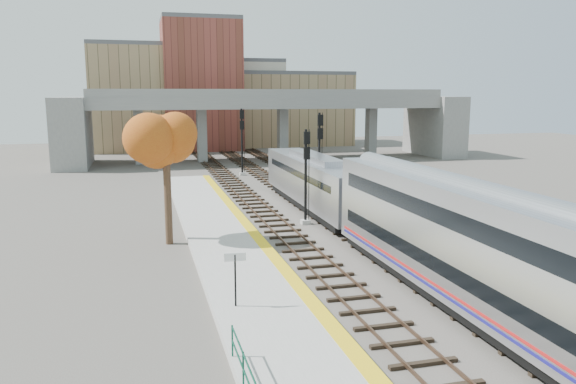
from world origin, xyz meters
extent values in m
plane|color=#47423D|center=(0.00, 0.00, 0.00)|extent=(160.00, 160.00, 0.00)
cube|color=#9E9E99|center=(-7.25, 0.00, 0.17)|extent=(4.50, 60.00, 0.35)
cube|color=yellow|center=(-5.35, 0.00, 0.35)|extent=(0.70, 60.00, 0.01)
cube|color=black|center=(-3.20, 12.50, 0.07)|extent=(2.50, 95.00, 0.14)
cube|color=brown|center=(-3.92, 12.50, 0.18)|extent=(0.07, 95.00, 0.14)
cube|color=brown|center=(-2.48, 12.50, 0.18)|extent=(0.07, 95.00, 0.14)
cube|color=black|center=(1.00, 12.50, 0.07)|extent=(2.50, 95.00, 0.14)
cube|color=brown|center=(0.28, 12.50, 0.18)|extent=(0.07, 95.00, 0.14)
cube|color=brown|center=(1.72, 12.50, 0.18)|extent=(0.07, 95.00, 0.14)
cube|color=black|center=(5.00, 12.50, 0.07)|extent=(2.50, 95.00, 0.14)
cube|color=brown|center=(4.28, 12.50, 0.18)|extent=(0.07, 95.00, 0.14)
cube|color=brown|center=(5.72, 12.50, 0.18)|extent=(0.07, 95.00, 0.14)
cube|color=slate|center=(5.00, 45.00, 7.75)|extent=(46.00, 10.00, 1.50)
cube|color=slate|center=(5.00, 40.20, 9.00)|extent=(46.00, 0.20, 1.00)
cube|color=slate|center=(5.00, 49.80, 9.00)|extent=(46.00, 0.20, 1.00)
cube|color=slate|center=(-12.00, 45.00, 3.50)|extent=(1.20, 1.60, 7.00)
cube|color=slate|center=(-4.00, 45.00, 3.50)|extent=(1.20, 1.60, 7.00)
cube|color=slate|center=(7.00, 45.00, 3.50)|extent=(1.20, 1.60, 7.00)
cube|color=slate|center=(20.00, 45.00, 3.50)|extent=(1.20, 1.60, 7.00)
cube|color=slate|center=(-20.00, 45.00, 4.25)|extent=(4.00, 12.00, 8.50)
cube|color=slate|center=(30.00, 45.00, 4.25)|extent=(4.00, 12.00, 8.50)
cube|color=#967F57|center=(-10.00, 65.00, 8.00)|extent=(18.00, 14.00, 16.00)
cube|color=#4C4C4F|center=(-10.00, 65.00, 16.30)|extent=(18.00, 14.00, 0.60)
cube|color=beige|center=(4.00, 70.00, 7.00)|extent=(16.00, 16.00, 14.00)
cube|color=#4C4C4F|center=(4.00, 70.00, 14.30)|extent=(16.00, 16.00, 0.60)
cube|color=brown|center=(-2.00, 62.00, 10.00)|extent=(12.00, 10.00, 20.00)
cube|color=#4C4C4F|center=(-2.00, 62.00, 20.30)|extent=(12.00, 10.00, 0.60)
cube|color=#967F57|center=(14.00, 68.00, 6.00)|extent=(20.00, 14.00, 12.00)
cube|color=#4C4C4F|center=(14.00, 68.00, 12.30)|extent=(20.00, 14.00, 0.60)
cube|color=black|center=(14.00, 28.00, 0.02)|extent=(14.00, 18.00, 0.04)
cube|color=#A8AAB2|center=(1.00, 11.67, 2.35)|extent=(3.00, 19.00, 3.20)
cube|color=black|center=(1.00, 21.19, 2.95)|extent=(2.20, 0.06, 1.10)
cube|color=black|center=(1.00, 11.67, 2.95)|extent=(3.02, 16.15, 0.50)
cube|color=black|center=(1.00, 11.67, 0.50)|extent=(2.70, 17.10, 0.50)
cube|color=#A8AAB2|center=(1.00, 11.67, 4.15)|extent=(1.60, 9.50, 0.40)
cube|color=#A8AAB2|center=(1.00, -10.93, 2.95)|extent=(3.00, 25.00, 4.60)
cube|color=black|center=(1.00, -10.93, 4.15)|extent=(3.02, 23.00, 0.75)
cube|color=black|center=(1.00, -10.93, 2.05)|extent=(3.02, 23.00, 0.65)
cube|color=#AE1516|center=(1.00, -10.93, 1.20)|extent=(3.03, 24.00, 0.12)
cube|color=navy|center=(1.00, -10.93, 1.00)|extent=(3.03, 24.00, 0.12)
cube|color=black|center=(1.00, -10.93, 0.45)|extent=(2.70, 23.75, 0.40)
cube|color=#9E9E99|center=(-1.10, 7.17, 0.15)|extent=(0.60, 0.60, 0.30)
cylinder|color=black|center=(-1.10, 7.17, 3.30)|extent=(0.19, 0.19, 6.60)
cube|color=black|center=(-1.10, 6.92, 6.03)|extent=(0.42, 0.18, 0.85)
cube|color=black|center=(-1.10, 6.92, 5.00)|extent=(0.42, 0.18, 0.85)
cube|color=#9E9E99|center=(3.00, 16.74, 0.15)|extent=(0.60, 0.60, 0.30)
cylinder|color=black|center=(3.00, 16.74, 3.68)|extent=(0.21, 0.21, 7.37)
cube|color=black|center=(3.00, 16.49, 6.74)|extent=(0.47, 0.18, 0.95)
cube|color=black|center=(3.00, 16.49, 5.58)|extent=(0.47, 0.18, 0.95)
cube|color=#9E9E99|center=(-1.10, 31.56, 0.15)|extent=(0.60, 0.60, 0.30)
cylinder|color=black|center=(-1.10, 31.56, 3.67)|extent=(0.21, 0.21, 7.35)
cube|color=black|center=(-1.10, 31.31, 6.72)|extent=(0.47, 0.18, 0.94)
cube|color=black|center=(-1.10, 31.31, 5.56)|extent=(0.47, 0.18, 0.94)
cylinder|color=black|center=(-8.54, -7.58, 1.45)|extent=(0.08, 0.08, 2.20)
cube|color=white|center=(-8.54, -7.58, 2.45)|extent=(0.90, 0.12, 0.35)
cylinder|color=#382619|center=(-10.57, 4.33, 2.88)|extent=(0.44, 0.44, 5.75)
ellipsoid|color=#BF7B19|center=(-10.57, 4.33, 6.17)|extent=(3.60, 3.60, 4.11)
imported|color=#99999E|center=(9.21, 23.44, 0.60)|extent=(1.64, 3.38, 1.11)
imported|color=#99999E|center=(14.58, 28.85, 0.58)|extent=(1.29, 3.31, 1.08)
imported|color=#99999E|center=(17.52, 31.94, 0.62)|extent=(2.34, 4.24, 1.16)
camera|label=1|loc=(-12.13, -29.40, 9.04)|focal=35.00mm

